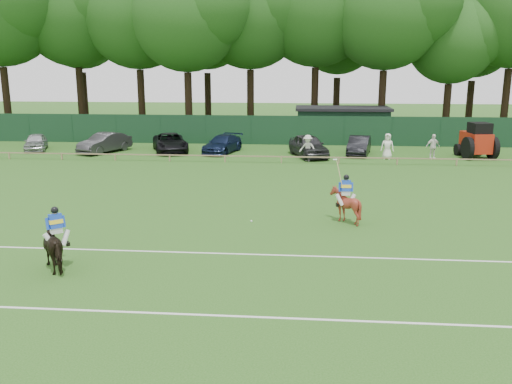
# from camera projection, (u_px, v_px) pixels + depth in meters

# --- Properties ---
(ground) EXTENTS (160.00, 160.00, 0.00)m
(ground) POSITION_uv_depth(u_px,v_px,m) (236.00, 245.00, 20.73)
(ground) COLOR #1E4C14
(ground) RESTS_ON ground
(horse_dark) EXTENTS (1.87, 2.00, 1.60)m
(horse_dark) POSITION_uv_depth(u_px,v_px,m) (58.00, 246.00, 18.17)
(horse_dark) COLOR black
(horse_dark) RESTS_ON ground
(horse_chestnut) EXTENTS (1.31, 1.46, 1.54)m
(horse_chestnut) POSITION_uv_depth(u_px,v_px,m) (345.00, 205.00, 23.60)
(horse_chestnut) COLOR maroon
(horse_chestnut) RESTS_ON ground
(sedan_silver) EXTENTS (2.87, 4.26, 1.35)m
(sedan_silver) POSITION_uv_depth(u_px,v_px,m) (36.00, 142.00, 43.62)
(sedan_silver) COLOR #AFB1B5
(sedan_silver) RESTS_ON ground
(sedan_grey) EXTENTS (3.39, 4.90, 1.53)m
(sedan_grey) POSITION_uv_depth(u_px,v_px,m) (105.00, 143.00, 42.55)
(sedan_grey) COLOR #323134
(sedan_grey) RESTS_ON ground
(suv_black) EXTENTS (4.04, 5.75, 1.46)m
(suv_black) POSITION_uv_depth(u_px,v_px,m) (170.00, 143.00, 42.84)
(suv_black) COLOR black
(suv_black) RESTS_ON ground
(sedan_navy) EXTENTS (3.08, 5.02, 1.36)m
(sedan_navy) POSITION_uv_depth(u_px,v_px,m) (222.00, 144.00, 42.41)
(sedan_navy) COLOR #131E3D
(sedan_navy) RESTS_ON ground
(hatch_grey) EXTENTS (3.41, 5.22, 1.65)m
(hatch_grey) POSITION_uv_depth(u_px,v_px,m) (308.00, 146.00, 40.54)
(hatch_grey) COLOR #2F2F31
(hatch_grey) RESTS_ON ground
(estate_black) EXTENTS (2.30, 4.53, 1.42)m
(estate_black) POSITION_uv_depth(u_px,v_px,m) (359.00, 145.00, 41.48)
(estate_black) COLOR black
(estate_black) RESTS_ON ground
(spectator_left) EXTENTS (1.36, 1.03, 1.88)m
(spectator_left) POSITION_uv_depth(u_px,v_px,m) (308.00, 148.00, 38.71)
(spectator_left) COLOR beige
(spectator_left) RESTS_ON ground
(spectator_mid) EXTENTS (1.16, 0.74, 1.84)m
(spectator_mid) POSITION_uv_depth(u_px,v_px,m) (433.00, 147.00, 39.44)
(spectator_mid) COLOR white
(spectator_mid) RESTS_ON ground
(spectator_right) EXTENTS (1.02, 0.77, 1.89)m
(spectator_right) POSITION_uv_depth(u_px,v_px,m) (387.00, 146.00, 39.47)
(spectator_right) COLOR white
(spectator_right) RESTS_ON ground
(rider_dark) EXTENTS (0.81, 0.71, 1.41)m
(rider_dark) POSITION_uv_depth(u_px,v_px,m) (56.00, 226.00, 17.99)
(rider_dark) COLOR silver
(rider_dark) RESTS_ON ground
(rider_chestnut) EXTENTS (0.94, 0.57, 2.05)m
(rider_chestnut) POSITION_uv_depth(u_px,v_px,m) (346.00, 189.00, 23.43)
(rider_chestnut) COLOR silver
(rider_chestnut) RESTS_ON ground
(polo_ball) EXTENTS (0.09, 0.09, 0.09)m
(polo_ball) POSITION_uv_depth(u_px,v_px,m) (251.00, 221.00, 23.75)
(polo_ball) COLOR silver
(polo_ball) RESTS_ON ground
(pitch_lines) EXTENTS (60.00, 5.10, 0.01)m
(pitch_lines) POSITION_uv_depth(u_px,v_px,m) (223.00, 280.00, 17.33)
(pitch_lines) COLOR silver
(pitch_lines) RESTS_ON ground
(pitch_rail) EXTENTS (62.10, 0.10, 0.50)m
(pitch_rail) POSITION_uv_depth(u_px,v_px,m) (267.00, 157.00, 38.08)
(pitch_rail) COLOR #997F5B
(pitch_rail) RESTS_ON ground
(perimeter_fence) EXTENTS (92.08, 0.08, 2.50)m
(perimeter_fence) POSITION_uv_depth(u_px,v_px,m) (274.00, 130.00, 46.63)
(perimeter_fence) COLOR #14351E
(perimeter_fence) RESTS_ON ground
(utility_shed) EXTENTS (8.40, 4.40, 3.04)m
(utility_shed) POSITION_uv_depth(u_px,v_px,m) (342.00, 124.00, 48.97)
(utility_shed) COLOR #14331E
(utility_shed) RESTS_ON ground
(tree_row) EXTENTS (96.00, 12.00, 21.00)m
(tree_row) POSITION_uv_depth(u_px,v_px,m) (298.00, 133.00, 54.50)
(tree_row) COLOR #26561C
(tree_row) RESTS_ON ground
(tractor) EXTENTS (2.52, 3.41, 2.65)m
(tractor) POSITION_uv_depth(u_px,v_px,m) (477.00, 141.00, 39.85)
(tractor) COLOR #B62410
(tractor) RESTS_ON ground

